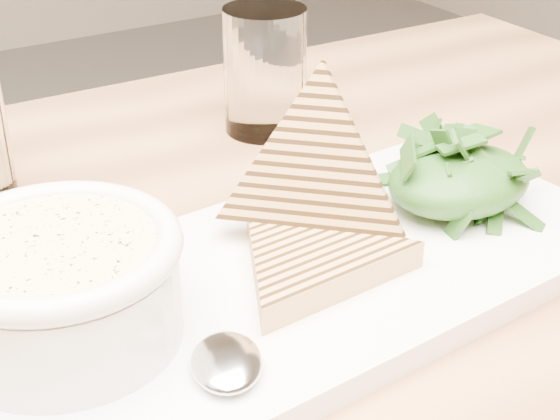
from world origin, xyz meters
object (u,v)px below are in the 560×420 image
table_top (147,398)px  soup_bowl (62,298)px  glass_far (265,71)px  platter (297,280)px

table_top → soup_bowl: soup_bowl is taller
soup_bowl → glass_far: (0.26, 0.22, 0.01)m
platter → soup_bowl: (-0.15, 0.01, 0.03)m
table_top → soup_bowl: size_ratio=10.11×
glass_far → table_top: bearing=-132.3°
soup_bowl → table_top: bearing=-42.8°
soup_bowl → glass_far: 0.34m
table_top → platter: (0.11, 0.02, 0.03)m
glass_far → platter: bearing=-116.6°
platter → table_top: bearing=-169.9°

